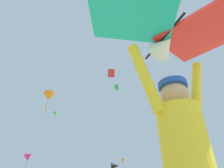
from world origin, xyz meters
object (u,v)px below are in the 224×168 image
Objects in this scene: distant_kite_red_far_center at (111,73)px; distant_kite_magenta_mid_right at (28,158)px; distant_kite_green_mid_left at (55,114)px; distant_kite_orange_overhead_distant at (123,161)px; distant_kite_orange_low_right at (49,97)px; held_stunt_kite at (167,31)px; distant_kite_green_high_right at (117,87)px.

distant_kite_magenta_mid_right is at bearing 129.09° from distant_kite_red_far_center.
distant_kite_green_mid_left is 0.98× the size of distant_kite_orange_overhead_distant.
distant_kite_orange_overhead_distant is (11.51, 12.74, -4.55)m from distant_kite_orange_low_right.
distant_kite_green_high_right is (4.95, 26.36, 15.34)m from held_stunt_kite.
distant_kite_orange_overhead_distant reaches higher than distant_kite_magenta_mid_right.
distant_kite_green_high_right reaches higher than distant_kite_orange_overhead_distant.
distant_kite_orange_overhead_distant is (14.43, 3.62, 0.60)m from distant_kite_magenta_mid_right.
distant_kite_green_mid_left is at bearing 118.92° from distant_kite_red_far_center.
held_stunt_kite is 0.73× the size of distant_kite_magenta_mid_right.
held_stunt_kite is 30.90m from distant_kite_green_high_right.
distant_kite_green_mid_left is (-4.99, 28.83, 10.64)m from held_stunt_kite.
distant_kite_magenta_mid_right is (-2.57, -0.99, -7.20)m from distant_kite_green_mid_left.
distant_kite_green_mid_left is 0.66× the size of distant_kite_magenta_mid_right.
held_stunt_kite is 32.45m from distant_kite_orange_overhead_distant.
distant_kite_green_mid_left is at bearing 99.82° from held_stunt_kite.
distant_kite_orange_low_right is at bearing 157.23° from distant_kite_red_far_center.
distant_kite_red_far_center is (2.18, 15.85, 10.74)m from held_stunt_kite.
distant_kite_orange_low_right is 10.88m from distant_kite_magenta_mid_right.
distant_kite_orange_low_right is (-4.64, 18.71, 8.59)m from held_stunt_kite.
distant_kite_green_high_right is (9.94, -2.47, 4.70)m from distant_kite_green_mid_left.
distant_kite_orange_overhead_distant is at bearing 77.68° from held_stunt_kite.
distant_kite_magenta_mid_right is 17.33m from distant_kite_green_high_right.
distant_kite_magenta_mid_right is at bearing 105.20° from held_stunt_kite.
distant_kite_orange_low_right is 1.22× the size of distant_kite_magenta_mid_right.
distant_kite_orange_low_right reaches higher than distant_kite_magenta_mid_right.
distant_kite_green_mid_left is 11.27m from distant_kite_green_high_right.
distant_kite_red_far_center is at bearing -104.78° from distant_kite_green_high_right.
distant_kite_green_mid_left is 7.71m from distant_kite_magenta_mid_right.
distant_kite_green_high_right reaches higher than distant_kite_green_mid_left.
distant_kite_orange_overhead_distant is (1.92, 5.10, -11.30)m from distant_kite_green_high_right.
distant_kite_red_far_center is at bearing -61.08° from distant_kite_green_mid_left.
distant_kite_orange_overhead_distant is (6.87, 31.46, 4.05)m from held_stunt_kite.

